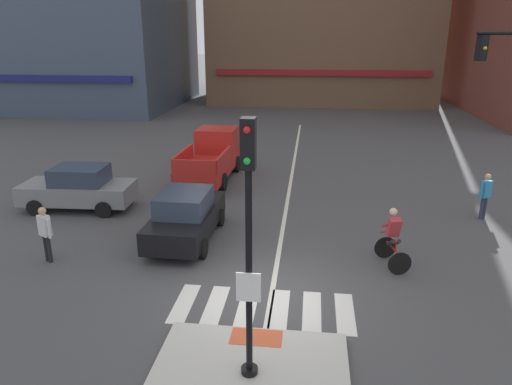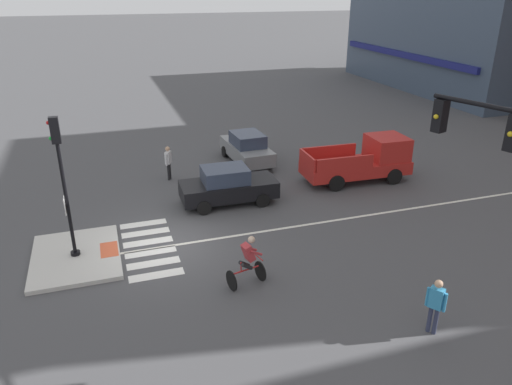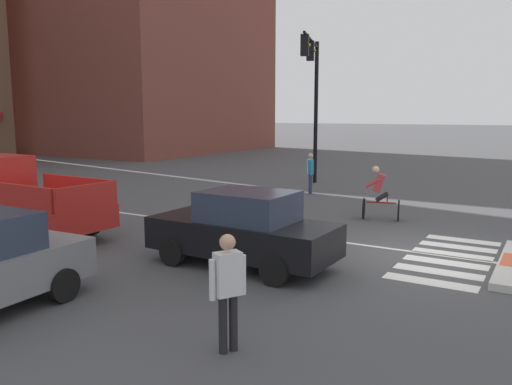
{
  "view_description": "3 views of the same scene",
  "coord_description": "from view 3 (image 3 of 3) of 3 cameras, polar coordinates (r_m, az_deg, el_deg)",
  "views": [
    {
      "loc": [
        1.01,
        -10.6,
        6.26
      ],
      "look_at": [
        -0.85,
        5.03,
        1.03
      ],
      "focal_mm": 33.4,
      "sensor_mm": 36.0,
      "label": 1
    },
    {
      "loc": [
        15.88,
        -1.82,
        8.78
      ],
      "look_at": [
        0.84,
        3.14,
        1.99
      ],
      "focal_mm": 34.23,
      "sensor_mm": 36.0,
      "label": 2
    },
    {
      "loc": [
        -12.0,
        -2.64,
        3.27
      ],
      "look_at": [
        1.4,
        5.28,
        0.87
      ],
      "focal_mm": 36.02,
      "sensor_mm": 36.0,
      "label": 3
    }
  ],
  "objects": [
    {
      "name": "crosswalk_stripe_a",
      "position": [
        10.75,
        18.75,
        -9.39
      ],
      "size": [
        0.44,
        1.8,
        0.01
      ],
      "primitive_type": "cube",
      "color": "silver",
      "rests_on": "ground"
    },
    {
      "name": "lane_centre_line",
      "position": [
        17.84,
        -15.27,
        -2.1
      ],
      "size": [
        0.14,
        28.0,
        0.01
      ],
      "primitive_type": "cube",
      "color": "silver",
      "rests_on": "ground"
    },
    {
      "name": "cyclist",
      "position": [
        16.26,
        13.55,
        0.04
      ],
      "size": [
        0.9,
        1.21,
        1.68
      ],
      "color": "black",
      "rests_on": "ground"
    },
    {
      "name": "crosswalk_stripe_d",
      "position": [
        12.97,
        20.92,
        -6.41
      ],
      "size": [
        0.44,
        1.8,
        0.01
      ],
      "primitive_type": "cube",
      "color": "silver",
      "rests_on": "ground"
    },
    {
      "name": "car_black_westbound_near",
      "position": [
        11.07,
        -1.36,
        -4.07
      ],
      "size": [
        1.9,
        4.13,
        1.64
      ],
      "color": "black",
      "rests_on": "ground"
    },
    {
      "name": "crosswalk_stripe_e",
      "position": [
        13.71,
        21.49,
        -5.63
      ],
      "size": [
        0.44,
        1.8,
        0.01
      ],
      "primitive_type": "cube",
      "color": "silver",
      "rests_on": "ground"
    },
    {
      "name": "crosswalk_stripe_c",
      "position": [
        12.22,
        20.29,
        -7.28
      ],
      "size": [
        0.44,
        1.8,
        0.01
      ],
      "primitive_type": "cube",
      "color": "silver",
      "rests_on": "ground"
    },
    {
      "name": "crosswalk_stripe_b",
      "position": [
        11.49,
        19.57,
        -8.27
      ],
      "size": [
        0.44,
        1.8,
        0.01
      ],
      "primitive_type": "cube",
      "color": "silver",
      "rests_on": "ground"
    },
    {
      "name": "pickup_truck_red_westbound_far",
      "position": [
        15.48,
        -25.2,
        -0.59
      ],
      "size": [
        2.2,
        5.16,
        2.08
      ],
      "color": "red",
      "rests_on": "ground"
    },
    {
      "name": "crosswalk_stripe_f",
      "position": [
        14.46,
        21.99,
        -4.93
      ],
      "size": [
        0.44,
        1.8,
        0.01
      ],
      "primitive_type": "cube",
      "color": "silver",
      "rests_on": "ground"
    },
    {
      "name": "traffic_light_mast",
      "position": [
        23.17,
        6.34,
        11.83
      ],
      "size": [
        4.44,
        1.64,
        6.55
      ],
      "color": "black",
      "rests_on": "ground"
    },
    {
      "name": "building_corner_left",
      "position": [
        49.86,
        -14.27,
        16.11
      ],
      "size": [
        19.1,
        21.44,
        19.72
      ],
      "color": "brown",
      "rests_on": "ground"
    },
    {
      "name": "ground_plane",
      "position": [
        12.72,
        17.67,
        -6.55
      ],
      "size": [
        300.0,
        300.0,
        0.0
      ],
      "primitive_type": "plane",
      "color": "#474749"
    },
    {
      "name": "pedestrian_at_curb_left",
      "position": [
        7.09,
        -3.15,
        -10.06
      ],
      "size": [
        0.49,
        0.37,
        1.67
      ],
      "color": "black",
      "rests_on": "ground"
    },
    {
      "name": "pedestrian_waiting_far_side",
      "position": [
        21.18,
        6.06,
        2.51
      ],
      "size": [
        0.47,
        0.39,
        1.67
      ],
      "color": "#2D334C",
      "rests_on": "ground"
    }
  ]
}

